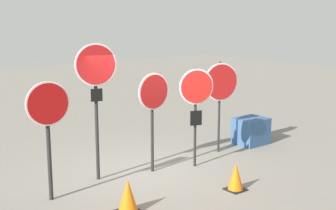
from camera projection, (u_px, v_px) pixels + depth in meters
name	position (u px, v px, depth m)	size (l,w,h in m)	color
ground_plane	(150.00, 173.00, 9.79)	(40.00, 40.00, 0.00)	gray
stop_sign_0	(48.00, 116.00, 8.06)	(0.78, 0.16, 2.16)	black
stop_sign_1	(96.00, 81.00, 9.00)	(0.80, 0.23, 2.73)	black
stop_sign_2	(153.00, 100.00, 9.56)	(0.76, 0.13, 2.10)	black
stop_sign_3	(196.00, 95.00, 9.88)	(0.72, 0.30, 2.15)	black
stop_sign_4	(221.00, 86.00, 10.93)	(0.87, 0.24, 2.17)	black
traffic_cone_0	(128.00, 196.00, 7.80)	(0.41, 0.41, 0.59)	black
traffic_cone_1	(236.00, 177.00, 8.80)	(0.35, 0.35, 0.54)	black
storage_crate	(251.00, 131.00, 11.90)	(0.78, 0.66, 0.67)	#335684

